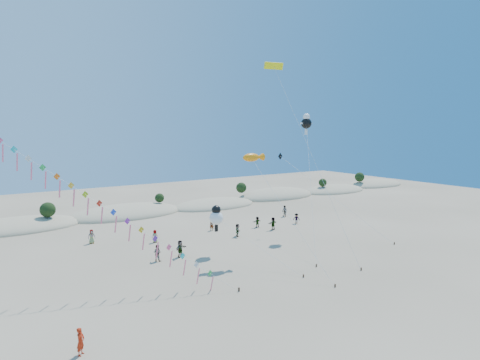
# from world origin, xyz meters

# --- Properties ---
(ground) EXTENTS (160.00, 160.00, 0.00)m
(ground) POSITION_xyz_m (0.00, 0.00, 0.00)
(ground) COLOR #817159
(ground) RESTS_ON ground
(dune_ridge) EXTENTS (145.30, 11.49, 5.57)m
(dune_ridge) POSITION_xyz_m (1.06, 45.14, 0.11)
(dune_ridge) COLOR tan
(dune_ridge) RESTS_ON ground
(kite_train) EXTENTS (22.14, 15.17, 17.83)m
(kite_train) POSITION_xyz_m (-13.39, 16.37, 9.10)
(kite_train) COLOR #3F2D1E
(kite_train) RESTS_ON ground
(fish_kite) EXTENTS (2.62, 12.02, 11.51)m
(fish_kite) POSITION_xyz_m (5.10, 15.84, 11.01)
(fish_kite) COLOR #3F2D1E
(fish_kite) RESTS_ON ground
(cartoon_kite_low) EXTENTS (4.06, 11.81, 5.61)m
(cartoon_kite_low) POSITION_xyz_m (2.03, 18.70, 4.35)
(cartoon_kite_low) COLOR #3F2D1E
(cartoon_kite_low) RESTS_ON ground
(cartoon_kite_high) EXTENTS (10.21, 12.66, 16.21)m
(cartoon_kite_high) POSITION_xyz_m (17.53, 21.07, 15.01)
(cartoon_kite_high) COLOR #3F2D1E
(cartoon_kite_high) RESTS_ON ground
(parafoil_kite) EXTENTS (2.43, 13.60, 22.00)m
(parafoil_kite) POSITION_xyz_m (10.25, 18.79, 21.17)
(parafoil_kite) COLOR #3F2D1E
(parafoil_kite) RESTS_ON ground
(dark_kite) EXTENTS (7.66, 13.76, 10.88)m
(dark_kite) POSITION_xyz_m (17.13, 19.31, 7.27)
(dark_kite) COLOR #3F2D1E
(dark_kite) RESTS_ON ground
(flyer_foreground) EXTENTS (0.75, 0.77, 1.78)m
(flyer_foreground) POSITION_xyz_m (-15.43, 5.44, 0.89)
(flyer_foreground) COLOR #B3250E
(flyer_foreground) RESTS_ON ground
(beachgoers) EXTENTS (30.74, 11.87, 1.87)m
(beachgoers) POSITION_xyz_m (6.90, 24.57, 0.87)
(beachgoers) COLOR slate
(beachgoers) RESTS_ON ground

